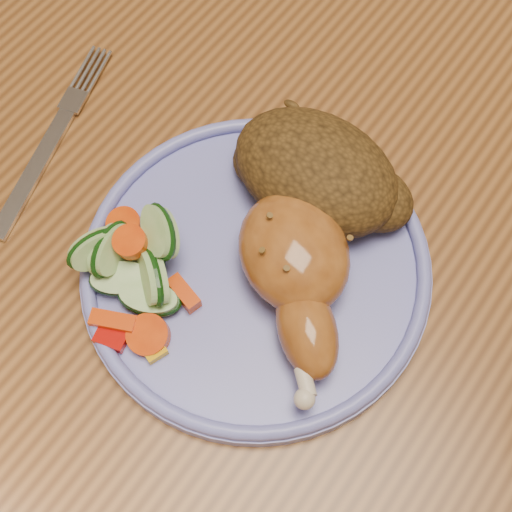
% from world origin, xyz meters
% --- Properties ---
extents(ground, '(4.00, 4.00, 0.00)m').
position_xyz_m(ground, '(0.00, 0.00, 0.00)').
color(ground, '#57341E').
rests_on(ground, ground).
extents(dining_table, '(0.90, 1.40, 0.75)m').
position_xyz_m(dining_table, '(0.00, 0.00, 0.67)').
color(dining_table, brown).
rests_on(dining_table, ground).
extents(plate, '(0.25, 0.25, 0.01)m').
position_xyz_m(plate, '(-0.07, -0.13, 0.76)').
color(plate, '#6F73CE').
rests_on(plate, dining_table).
extents(plate_rim, '(0.24, 0.24, 0.01)m').
position_xyz_m(plate_rim, '(-0.07, -0.13, 0.77)').
color(plate_rim, '#6F73CE').
rests_on(plate_rim, plate).
extents(chicken_leg, '(0.13, 0.14, 0.05)m').
position_xyz_m(chicken_leg, '(-0.04, -0.13, 0.78)').
color(chicken_leg, '#A25B21').
rests_on(chicken_leg, plate).
extents(rice_pilaf, '(0.14, 0.09, 0.05)m').
position_xyz_m(rice_pilaf, '(-0.07, -0.06, 0.78)').
color(rice_pilaf, '#4B3112').
rests_on(rice_pilaf, plate).
extents(vegetable_pile, '(0.10, 0.11, 0.05)m').
position_xyz_m(vegetable_pile, '(-0.13, -0.19, 0.78)').
color(vegetable_pile, '#A50A05').
rests_on(vegetable_pile, plate).
extents(fork, '(0.06, 0.16, 0.00)m').
position_xyz_m(fork, '(-0.26, -0.14, 0.75)').
color(fork, silver).
rests_on(fork, dining_table).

